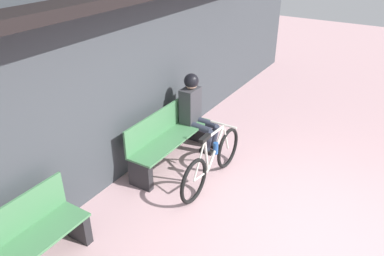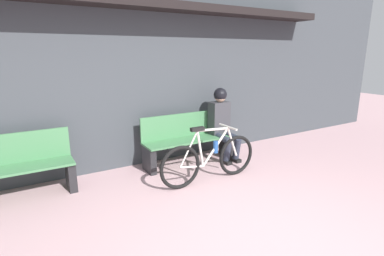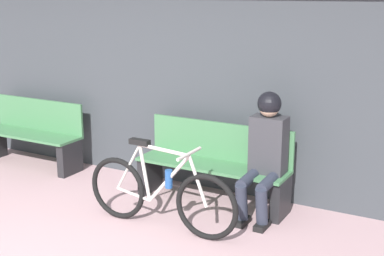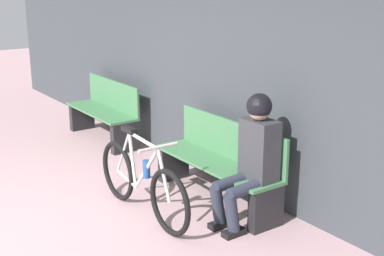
{
  "view_description": "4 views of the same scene",
  "coord_description": "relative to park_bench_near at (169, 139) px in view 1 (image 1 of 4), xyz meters",
  "views": [
    {
      "loc": [
        -3.46,
        -0.5,
        3.17
      ],
      "look_at": [
        0.56,
        1.98,
        0.66
      ],
      "focal_mm": 35.0,
      "sensor_mm": 36.0,
      "label": 1
    },
    {
      "loc": [
        -1.92,
        -1.8,
        1.82
      ],
      "look_at": [
        0.34,
        1.98,
        0.71
      ],
      "focal_mm": 28.0,
      "sensor_mm": 36.0,
      "label": 2
    },
    {
      "loc": [
        2.86,
        -2.36,
        2.16
      ],
      "look_at": [
        0.54,
        1.86,
        0.92
      ],
      "focal_mm": 50.0,
      "sensor_mm": 36.0,
      "label": 3
    },
    {
      "loc": [
        4.51,
        -0.82,
        2.26
      ],
      "look_at": [
        0.51,
        2.04,
        0.83
      ],
      "focal_mm": 50.0,
      "sensor_mm": 36.0,
      "label": 4
    }
  ],
  "objects": [
    {
      "name": "park_bench_near",
      "position": [
        0.0,
        0.0,
        0.0
      ],
      "size": [
        1.62,
        0.42,
        0.83
      ],
      "color": "#477F51",
      "rests_on": "ground_plane"
    },
    {
      "name": "storefront_wall",
      "position": [
        -0.52,
        0.38,
        1.28
      ],
      "size": [
        12.0,
        0.56,
        3.2
      ],
      "color": "#3D4247",
      "rests_on": "ground_plane"
    },
    {
      "name": "bicycle",
      "position": [
        -0.14,
        -0.83,
        -0.04
      ],
      "size": [
        1.58,
        0.4,
        0.84
      ],
      "color": "black",
      "rests_on": "ground_plane"
    },
    {
      "name": "ground_plane",
      "position": [
        -0.52,
        -2.37,
        -0.39
      ],
      "size": [
        24.0,
        24.0,
        0.0
      ],
      "primitive_type": "plane",
      "color": "#C69EA3"
    },
    {
      "name": "park_bench_far",
      "position": [
        -2.57,
        -0.0,
        -0.01
      ],
      "size": [
        1.41,
        0.42,
        0.83
      ],
      "color": "#477F51",
      "rests_on": "ground_plane"
    },
    {
      "name": "person_seated",
      "position": [
        0.6,
        -0.1,
        0.32
      ],
      "size": [
        0.34,
        0.59,
        1.24
      ],
      "color": "#2D3342",
      "rests_on": "ground_plane"
    }
  ]
}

